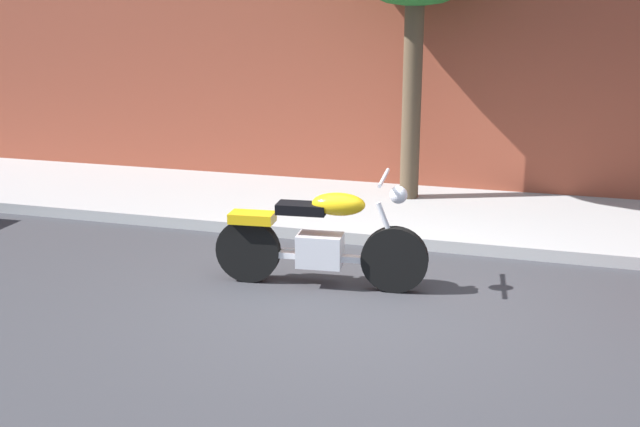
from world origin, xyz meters
TOP-DOWN VIEW (x-y plane):
  - ground_plane at (0.00, 0.00)m, footprint 60.00×60.00m
  - sidewalk at (0.00, 2.99)m, footprint 18.72×2.61m
  - motorcycle at (-0.48, 0.30)m, footprint 2.11×0.70m

SIDE VIEW (x-z plane):
  - ground_plane at x=0.00m, z-range 0.00..0.00m
  - sidewalk at x=0.00m, z-range 0.00..0.14m
  - motorcycle at x=-0.48m, z-range -0.10..1.05m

